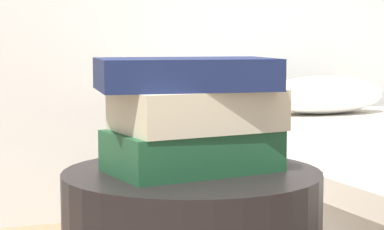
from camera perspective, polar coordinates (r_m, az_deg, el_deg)
book_forest at (r=1.11m, az=0.10°, el=-2.85°), size 0.27×0.19×0.06m
book_cream at (r=1.11m, az=0.49°, el=0.40°), size 0.26×0.19×0.06m
book_navy at (r=1.10m, az=-0.48°, el=3.25°), size 0.28×0.19×0.05m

